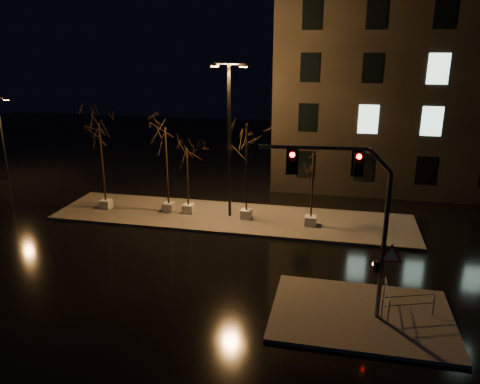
# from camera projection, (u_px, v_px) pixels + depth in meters

# --- Properties ---
(ground) EXTENTS (90.00, 90.00, 0.00)m
(ground) POSITION_uv_depth(u_px,v_px,m) (204.00, 260.00, 23.25)
(ground) COLOR black
(ground) RESTS_ON ground
(median) EXTENTS (22.00, 5.00, 0.15)m
(median) POSITION_uv_depth(u_px,v_px,m) (231.00, 217.00, 28.82)
(median) COLOR #4E4B46
(median) RESTS_ON ground
(sidewalk_corner) EXTENTS (7.00, 5.00, 0.15)m
(sidewalk_corner) POSITION_uv_depth(u_px,v_px,m) (361.00, 315.00, 18.45)
(sidewalk_corner) COLOR #4E4B46
(sidewalk_corner) RESTS_ON ground
(building) EXTENTS (25.00, 12.00, 15.00)m
(building) POSITION_uv_depth(u_px,v_px,m) (450.00, 83.00, 34.92)
(building) COLOR black
(building) RESTS_ON ground
(tree_0) EXTENTS (1.80, 1.80, 5.66)m
(tree_0) POSITION_uv_depth(u_px,v_px,m) (100.00, 143.00, 28.96)
(tree_0) COLOR silver
(tree_0) RESTS_ON median
(tree_1) EXTENTS (1.80, 1.80, 5.49)m
(tree_1) POSITION_uv_depth(u_px,v_px,m) (166.00, 147.00, 28.44)
(tree_1) COLOR silver
(tree_1) RESTS_ON median
(tree_2) EXTENTS (1.80, 1.80, 4.23)m
(tree_2) POSITION_uv_depth(u_px,v_px,m) (187.00, 163.00, 28.44)
(tree_2) COLOR silver
(tree_2) RESTS_ON median
(tree_3) EXTENTS (1.80, 1.80, 5.91)m
(tree_3) POSITION_uv_depth(u_px,v_px,m) (247.00, 146.00, 27.12)
(tree_3) COLOR silver
(tree_3) RESTS_ON median
(tree_4) EXTENTS (1.80, 1.80, 4.39)m
(tree_4) POSITION_uv_depth(u_px,v_px,m) (313.00, 170.00, 26.39)
(tree_4) COLOR silver
(tree_4) RESTS_ON median
(traffic_signal_mast) EXTENTS (5.47, 0.59, 6.69)m
(traffic_signal_mast) POSITION_uv_depth(u_px,v_px,m) (357.00, 209.00, 17.03)
(traffic_signal_mast) COLOR slate
(traffic_signal_mast) RESTS_ON sidewalk_corner
(streetlight_main) EXTENTS (2.27, 0.76, 9.13)m
(streetlight_main) POSITION_uv_depth(u_px,v_px,m) (229.00, 131.00, 27.35)
(streetlight_main) COLOR black
(streetlight_main) RESTS_ON median
(streetlight_far) EXTENTS (1.27, 0.34, 6.46)m
(streetlight_far) POSITION_uv_depth(u_px,v_px,m) (3.00, 135.00, 36.14)
(streetlight_far) COLOR black
(streetlight_far) RESTS_ON ground
(guard_rail_a) EXTENTS (2.03, 0.75, 0.93)m
(guard_rail_a) POSITION_uv_depth(u_px,v_px,m) (409.00, 303.00, 18.03)
(guard_rail_a) COLOR slate
(guard_rail_a) RESTS_ON sidewalk_corner
(guard_rail_b) EXTENTS (0.06, 1.97, 0.93)m
(guard_rail_b) POSITION_uv_depth(u_px,v_px,m) (387.00, 296.00, 18.54)
(guard_rail_b) COLOR slate
(guard_rail_b) RESTS_ON sidewalk_corner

